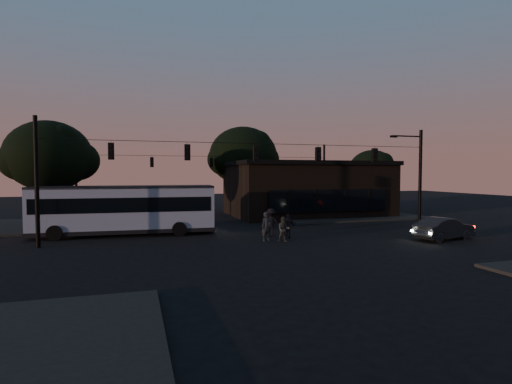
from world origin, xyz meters
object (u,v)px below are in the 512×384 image
object	(u,v)px
pedestrian_a	(266,227)
pedestrian_b	(284,229)
car	(444,228)
pedestrian_d	(271,222)
bus	(125,208)
building	(306,188)
pedestrian_c	(288,226)

from	to	relation	value
pedestrian_a	pedestrian_b	bearing A→B (deg)	-42.22
car	pedestrian_d	bearing A→B (deg)	52.88
bus	pedestrian_a	bearing A→B (deg)	-27.73
building	pedestrian_d	distance (m)	14.45
car	pedestrian_a	bearing A→B (deg)	62.80
bus	pedestrian_d	size ratio (longest dim) A/B	6.50
building	car	world-z (taller)	building
building	pedestrian_c	size ratio (longest dim) A/B	9.58
pedestrian_b	car	bearing A→B (deg)	5.14
bus	pedestrian_a	xyz separation A→B (m)	(8.49, -5.10, -0.99)
pedestrian_a	pedestrian_c	bearing A→B (deg)	10.05
car	pedestrian_c	size ratio (longest dim) A/B	2.71
car	pedestrian_b	xyz separation A→B (m)	(-10.09, 2.21, 0.06)
bus	car	world-z (taller)	bus
bus	pedestrian_b	bearing A→B (deg)	-28.01
pedestrian_a	building	bearing A→B (deg)	48.70
building	pedestrian_d	bearing A→B (deg)	-123.64
pedestrian_a	car	bearing A→B (deg)	-22.80
car	pedestrian_d	xyz separation A→B (m)	(-10.12, 4.56, 0.21)
bus	pedestrian_c	xyz separation A→B (m)	(10.16, -4.54, -1.09)
pedestrian_d	building	bearing A→B (deg)	-108.12
car	pedestrian_d	world-z (taller)	pedestrian_d
building	car	xyz separation A→B (m)	(2.17, -16.50, -1.99)
pedestrian_a	pedestrian_d	distance (m)	1.96
car	pedestrian_b	world-z (taller)	pedestrian_b
pedestrian_c	pedestrian_d	bearing A→B (deg)	-78.24
building	pedestrian_a	size ratio (longest dim) A/B	8.52
pedestrian_a	pedestrian_d	bearing A→B (deg)	54.43
building	bus	bearing A→B (deg)	-153.64
car	pedestrian_a	size ratio (longest dim) A/B	2.41
building	bus	world-z (taller)	building
car	pedestrian_c	bearing A→B (deg)	57.27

